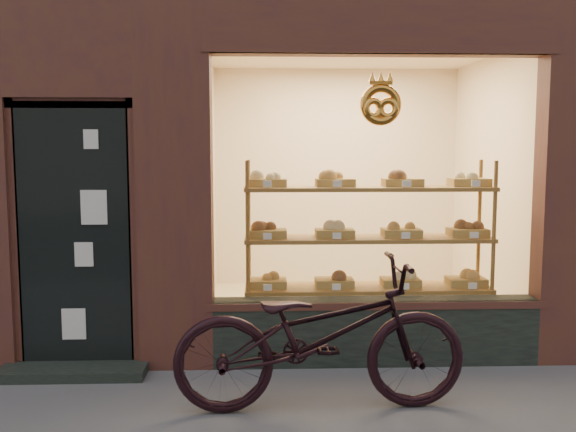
{
  "coord_description": "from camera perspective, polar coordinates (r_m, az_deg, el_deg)",
  "views": [
    {
      "loc": [
        -0.48,
        -3.09,
        1.82
      ],
      "look_at": [
        -0.29,
        2.0,
        1.27
      ],
      "focal_mm": 40.0,
      "sensor_mm": 36.0,
      "label": 1
    }
  ],
  "objects": [
    {
      "name": "display_shelf",
      "position": [
        5.8,
        7.1,
        -3.37
      ],
      "size": [
        2.2,
        0.45,
        1.7
      ],
      "color": "brown",
      "rests_on": "ground"
    },
    {
      "name": "bicycle",
      "position": [
        4.49,
        2.88,
        -10.51
      ],
      "size": [
        2.05,
        0.8,
        1.06
      ],
      "primitive_type": "imported",
      "rotation": [
        0.0,
        0.0,
        1.62
      ],
      "color": "black",
      "rests_on": "ground"
    }
  ]
}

